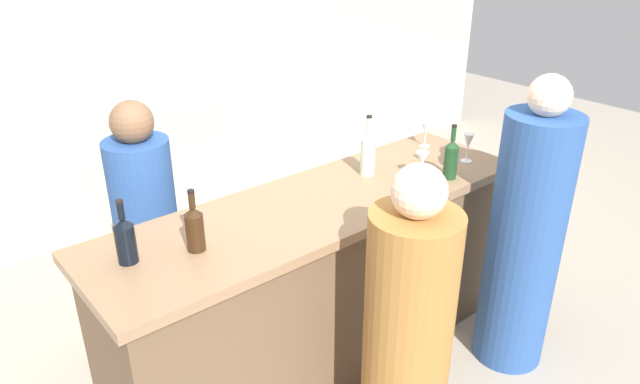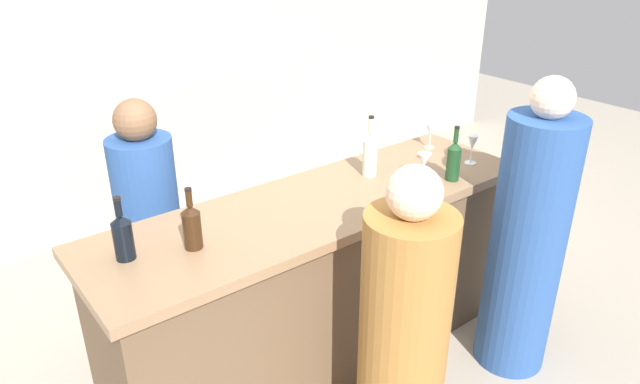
{
  "view_description": "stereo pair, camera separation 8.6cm",
  "coord_description": "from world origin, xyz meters",
  "px_view_note": "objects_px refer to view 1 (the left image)",
  "views": [
    {
      "loc": [
        -1.64,
        -1.99,
        2.27
      ],
      "look_at": [
        0.0,
        0.0,
        1.04
      ],
      "focal_mm": 32.78,
      "sensor_mm": 36.0,
      "label": 1
    },
    {
      "loc": [
        -1.58,
        -2.04,
        2.27
      ],
      "look_at": [
        0.0,
        0.0,
        1.04
      ],
      "focal_mm": 32.78,
      "sensor_mm": 36.0,
      "label": 2
    }
  ],
  "objects_px": {
    "wine_bottle_leftmost_near_black": "(125,239)",
    "person_right_guest": "(149,238)",
    "person_center_guest": "(525,240)",
    "wine_bottle_second_left_amber_brown": "(195,228)",
    "person_left_guest": "(408,332)",
    "wine_glass_near_right": "(426,130)",
    "wine_glass_near_center": "(468,142)",
    "wine_glass_near_left": "(422,160)",
    "wine_bottle_center_clear_pale": "(368,153)",
    "wine_bottle_second_right_olive_green": "(451,158)"
  },
  "relations": [
    {
      "from": "wine_bottle_second_left_amber_brown",
      "to": "person_center_guest",
      "type": "distance_m",
      "value": 1.7
    },
    {
      "from": "wine_bottle_second_right_olive_green",
      "to": "wine_bottle_second_left_amber_brown",
      "type": "bearing_deg",
      "value": 171.84
    },
    {
      "from": "wine_bottle_leftmost_near_black",
      "to": "wine_glass_near_right",
      "type": "xyz_separation_m",
      "value": [
        1.93,
        0.11,
        0.0
      ]
    },
    {
      "from": "wine_glass_near_left",
      "to": "wine_glass_near_center",
      "type": "distance_m",
      "value": 0.39
    },
    {
      "from": "wine_bottle_second_left_amber_brown",
      "to": "wine_bottle_second_right_olive_green",
      "type": "relative_size",
      "value": 0.93
    },
    {
      "from": "wine_glass_near_left",
      "to": "wine_bottle_center_clear_pale",
      "type": "bearing_deg",
      "value": 127.64
    },
    {
      "from": "wine_bottle_second_left_amber_brown",
      "to": "wine_glass_near_center",
      "type": "xyz_separation_m",
      "value": [
        1.67,
        -0.11,
        0.01
      ]
    },
    {
      "from": "wine_glass_near_right",
      "to": "wine_glass_near_center",
      "type": "bearing_deg",
      "value": -89.35
    },
    {
      "from": "person_left_guest",
      "to": "person_right_guest",
      "type": "bearing_deg",
      "value": 37.47
    },
    {
      "from": "wine_bottle_second_right_olive_green",
      "to": "person_left_guest",
      "type": "bearing_deg",
      "value": -149.75
    },
    {
      "from": "wine_glass_near_center",
      "to": "wine_glass_near_right",
      "type": "height_order",
      "value": "wine_glass_near_center"
    },
    {
      "from": "wine_bottle_leftmost_near_black",
      "to": "person_left_guest",
      "type": "xyz_separation_m",
      "value": [
        0.88,
        -0.76,
        -0.44
      ]
    },
    {
      "from": "wine_bottle_second_right_olive_green",
      "to": "person_left_guest",
      "type": "relative_size",
      "value": 0.21
    },
    {
      "from": "wine_bottle_second_right_olive_green",
      "to": "person_center_guest",
      "type": "height_order",
      "value": "person_center_guest"
    },
    {
      "from": "wine_bottle_second_right_olive_green",
      "to": "person_left_guest",
      "type": "height_order",
      "value": "person_left_guest"
    },
    {
      "from": "person_right_guest",
      "to": "wine_bottle_second_right_olive_green",
      "type": "bearing_deg",
      "value": 75.38
    },
    {
      "from": "wine_glass_near_right",
      "to": "person_left_guest",
      "type": "relative_size",
      "value": 0.11
    },
    {
      "from": "person_left_guest",
      "to": "person_center_guest",
      "type": "distance_m",
      "value": 0.93
    },
    {
      "from": "wine_glass_near_left",
      "to": "wine_glass_near_right",
      "type": "xyz_separation_m",
      "value": [
        0.39,
        0.31,
        -0.0
      ]
    },
    {
      "from": "wine_bottle_second_left_amber_brown",
      "to": "person_right_guest",
      "type": "height_order",
      "value": "person_right_guest"
    },
    {
      "from": "wine_bottle_center_clear_pale",
      "to": "wine_glass_near_left",
      "type": "xyz_separation_m",
      "value": [
        0.18,
        -0.23,
        -0.01
      ]
    },
    {
      "from": "wine_bottle_leftmost_near_black",
      "to": "wine_glass_near_right",
      "type": "height_order",
      "value": "wine_bottle_leftmost_near_black"
    },
    {
      "from": "wine_bottle_leftmost_near_black",
      "to": "wine_bottle_center_clear_pale",
      "type": "bearing_deg",
      "value": 0.92
    },
    {
      "from": "person_left_guest",
      "to": "wine_bottle_second_right_olive_green",
      "type": "bearing_deg",
      "value": -42.24
    },
    {
      "from": "wine_bottle_second_left_amber_brown",
      "to": "wine_bottle_center_clear_pale",
      "type": "distance_m",
      "value": 1.11
    },
    {
      "from": "wine_bottle_leftmost_near_black",
      "to": "person_center_guest",
      "type": "bearing_deg",
      "value": -21.51
    },
    {
      "from": "wine_bottle_center_clear_pale",
      "to": "person_center_guest",
      "type": "relative_size",
      "value": 0.21
    },
    {
      "from": "wine_glass_near_left",
      "to": "person_left_guest",
      "type": "relative_size",
      "value": 0.11
    },
    {
      "from": "wine_bottle_leftmost_near_black",
      "to": "wine_glass_near_center",
      "type": "distance_m",
      "value": 1.94
    },
    {
      "from": "wine_bottle_second_right_olive_green",
      "to": "wine_glass_near_center",
      "type": "height_order",
      "value": "wine_bottle_second_right_olive_green"
    },
    {
      "from": "wine_bottle_second_left_amber_brown",
      "to": "wine_glass_near_left",
      "type": "distance_m",
      "value": 1.28
    },
    {
      "from": "wine_bottle_second_left_amber_brown",
      "to": "person_left_guest",
      "type": "height_order",
      "value": "person_left_guest"
    },
    {
      "from": "wine_bottle_leftmost_near_black",
      "to": "person_center_guest",
      "type": "distance_m",
      "value": 1.97
    },
    {
      "from": "wine_bottle_leftmost_near_black",
      "to": "wine_bottle_center_clear_pale",
      "type": "distance_m",
      "value": 1.36
    },
    {
      "from": "wine_bottle_leftmost_near_black",
      "to": "person_right_guest",
      "type": "distance_m",
      "value": 0.88
    },
    {
      "from": "wine_bottle_second_right_olive_green",
      "to": "person_right_guest",
      "type": "distance_m",
      "value": 1.69
    },
    {
      "from": "wine_glass_near_center",
      "to": "person_left_guest",
      "type": "height_order",
      "value": "person_left_guest"
    },
    {
      "from": "person_center_guest",
      "to": "person_right_guest",
      "type": "bearing_deg",
      "value": 24.53
    },
    {
      "from": "wine_bottle_leftmost_near_black",
      "to": "person_right_guest",
      "type": "bearing_deg",
      "value": 62.46
    },
    {
      "from": "wine_glass_near_left",
      "to": "person_right_guest",
      "type": "relative_size",
      "value": 0.11
    },
    {
      "from": "wine_bottle_second_right_olive_green",
      "to": "wine_glass_near_center",
      "type": "bearing_deg",
      "value": 18.64
    },
    {
      "from": "wine_bottle_leftmost_near_black",
      "to": "wine_glass_near_center",
      "type": "bearing_deg",
      "value": -6.07
    },
    {
      "from": "wine_bottle_center_clear_pale",
      "to": "person_right_guest",
      "type": "distance_m",
      "value": 1.29
    },
    {
      "from": "wine_glass_near_center",
      "to": "person_center_guest",
      "type": "bearing_deg",
      "value": -104.09
    },
    {
      "from": "wine_glass_near_left",
      "to": "person_left_guest",
      "type": "distance_m",
      "value": 0.97
    },
    {
      "from": "wine_bottle_leftmost_near_black",
      "to": "person_center_guest",
      "type": "xyz_separation_m",
      "value": [
        1.8,
        -0.71,
        -0.35
      ]
    },
    {
      "from": "wine_glass_near_center",
      "to": "wine_bottle_second_right_olive_green",
      "type": "bearing_deg",
      "value": -161.36
    },
    {
      "from": "wine_bottle_second_right_olive_green",
      "to": "wine_glass_near_left",
      "type": "distance_m",
      "value": 0.16
    },
    {
      "from": "wine_bottle_second_left_amber_brown",
      "to": "wine_bottle_center_clear_pale",
      "type": "bearing_deg",
      "value": 5.86
    },
    {
      "from": "wine_bottle_center_clear_pale",
      "to": "wine_glass_near_center",
      "type": "distance_m",
      "value": 0.61
    }
  ]
}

